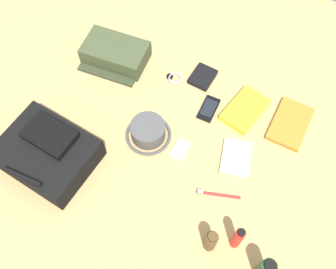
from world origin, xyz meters
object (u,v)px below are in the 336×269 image
object	(u,v)px
toothbrush	(216,194)
notepad	(236,158)
cologne_bottle	(211,241)
paperback_novel	(290,124)
cell_phone	(209,109)
media_player	(180,149)
wallet	(203,77)
bucket_hat	(148,132)
wristwatch	(175,78)
toiletry_pouch	(115,54)
travel_guidebook	(245,110)
sunscreen_spray	(238,238)
backpack	(48,153)

from	to	relation	value
toothbrush	notepad	distance (m)	0.17
cologne_bottle	toothbrush	size ratio (longest dim) A/B	0.83
paperback_novel	cell_phone	xyz separation A→B (m)	(0.32, 0.07, -0.00)
media_player	wallet	distance (m)	0.35
wallet	bucket_hat	bearing A→B (deg)	80.77
notepad	toothbrush	bearing A→B (deg)	71.21
wristwatch	wallet	xyz separation A→B (m)	(-0.11, -0.05, 0.01)
wristwatch	notepad	xyz separation A→B (m)	(-0.36, 0.24, 0.00)
bucket_hat	paperback_novel	size ratio (longest dim) A/B	0.83
cologne_bottle	wallet	world-z (taller)	cologne_bottle
cologne_bottle	wristwatch	world-z (taller)	cologne_bottle
paperback_novel	cell_phone	size ratio (longest dim) A/B	1.86
notepad	toiletry_pouch	bearing A→B (deg)	-32.25
travel_guidebook	paperback_novel	bearing A→B (deg)	-175.35
toiletry_pouch	wallet	xyz separation A→B (m)	(-0.38, -0.06, -0.03)
bucket_hat	media_player	world-z (taller)	bucket_hat
wristwatch	wallet	bearing A→B (deg)	-154.48
bucket_hat	sunscreen_spray	bearing A→B (deg)	150.27
toiletry_pouch	cell_phone	size ratio (longest dim) A/B	2.36
sunscreen_spray	notepad	xyz separation A→B (m)	(0.10, -0.30, -0.07)
backpack	cell_phone	xyz separation A→B (m)	(-0.47, -0.45, -0.05)
toothbrush	media_player	bearing A→B (deg)	-31.20
bucket_hat	cell_phone	world-z (taller)	bucket_hat
toothbrush	cell_phone	bearing A→B (deg)	-64.66
sunscreen_spray	cell_phone	size ratio (longest dim) A/B	1.36
paperback_novel	media_player	distance (m)	0.45
toiletry_pouch	wallet	bearing A→B (deg)	-170.96
backpack	toiletry_pouch	size ratio (longest dim) A/B	1.31
cell_phone	cologne_bottle	bearing A→B (deg)	111.59
backpack	cologne_bottle	xyz separation A→B (m)	(-0.67, 0.06, 0.01)
cell_phone	backpack	bearing A→B (deg)	44.08
sunscreen_spray	notepad	size ratio (longest dim) A/B	1.07
backpack	sunscreen_spray	distance (m)	0.75
toiletry_pouch	wristwatch	world-z (taller)	toiletry_pouch
sunscreen_spray	wallet	distance (m)	0.70
bucket_hat	wallet	bearing A→B (deg)	-105.10
toiletry_pouch	toothbrush	distance (m)	0.74
cell_phone	wristwatch	size ratio (longest dim) A/B	1.65
paperback_novel	wallet	distance (m)	0.41
bucket_hat	toothbrush	bearing A→B (deg)	159.88
toiletry_pouch	travel_guidebook	world-z (taller)	toiletry_pouch
notepad	cologne_bottle	bearing A→B (deg)	82.07
wallet	toothbrush	bearing A→B (deg)	122.91
cell_phone	wristwatch	bearing A→B (deg)	-23.52
bucket_hat	travel_guidebook	distance (m)	0.40
cologne_bottle	paperback_novel	bearing A→B (deg)	-101.90
backpack	cell_phone	bearing A→B (deg)	-135.92
toiletry_pouch	wallet	world-z (taller)	toiletry_pouch
toiletry_pouch	paperback_novel	size ratio (longest dim) A/B	1.27
paperback_novel	toothbrush	distance (m)	0.43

